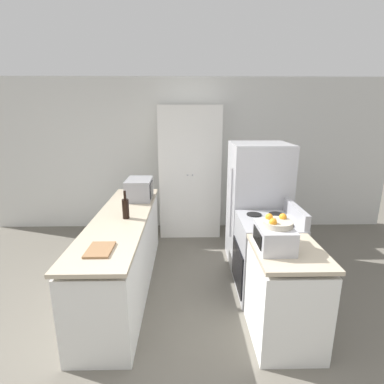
{
  "coord_description": "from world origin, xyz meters",
  "views": [
    {
      "loc": [
        -0.07,
        -1.87,
        2.05
      ],
      "look_at": [
        0.0,
        1.82,
        1.05
      ],
      "focal_mm": 28.0,
      "sensor_mm": 36.0,
      "label": 1
    }
  ],
  "objects_px": {
    "wine_bottle": "(126,208)",
    "toaster_oven": "(274,237)",
    "refrigerator": "(257,205)",
    "pantry_cabinet": "(190,172)",
    "stove": "(266,256)",
    "microwave": "(139,189)",
    "fruit_bowl": "(277,223)"
  },
  "relations": [
    {
      "from": "refrigerator",
      "to": "fruit_bowl",
      "type": "height_order",
      "value": "refrigerator"
    },
    {
      "from": "stove",
      "to": "refrigerator",
      "type": "bearing_deg",
      "value": 86.38
    },
    {
      "from": "stove",
      "to": "wine_bottle",
      "type": "distance_m",
      "value": 1.68
    },
    {
      "from": "wine_bottle",
      "to": "fruit_bowl",
      "type": "bearing_deg",
      "value": -28.45
    },
    {
      "from": "stove",
      "to": "toaster_oven",
      "type": "bearing_deg",
      "value": -102.25
    },
    {
      "from": "wine_bottle",
      "to": "pantry_cabinet",
      "type": "bearing_deg",
      "value": 67.13
    },
    {
      "from": "pantry_cabinet",
      "to": "microwave",
      "type": "bearing_deg",
      "value": -125.71
    },
    {
      "from": "stove",
      "to": "fruit_bowl",
      "type": "distance_m",
      "value": 0.98
    },
    {
      "from": "toaster_oven",
      "to": "fruit_bowl",
      "type": "distance_m",
      "value": 0.14
    },
    {
      "from": "pantry_cabinet",
      "to": "microwave",
      "type": "xyz_separation_m",
      "value": [
        -0.7,
        -0.97,
        -0.04
      ]
    },
    {
      "from": "pantry_cabinet",
      "to": "toaster_oven",
      "type": "relative_size",
      "value": 5.23
    },
    {
      "from": "wine_bottle",
      "to": "toaster_oven",
      "type": "relative_size",
      "value": 0.77
    },
    {
      "from": "stove",
      "to": "microwave",
      "type": "distance_m",
      "value": 1.86
    },
    {
      "from": "stove",
      "to": "microwave",
      "type": "relative_size",
      "value": 2.26
    },
    {
      "from": "fruit_bowl",
      "to": "pantry_cabinet",
      "type": "bearing_deg",
      "value": 105.78
    },
    {
      "from": "pantry_cabinet",
      "to": "wine_bottle",
      "type": "relative_size",
      "value": 6.77
    },
    {
      "from": "microwave",
      "to": "fruit_bowl",
      "type": "bearing_deg",
      "value": -47.82
    },
    {
      "from": "pantry_cabinet",
      "to": "toaster_oven",
      "type": "bearing_deg",
      "value": -74.49
    },
    {
      "from": "refrigerator",
      "to": "fruit_bowl",
      "type": "xyz_separation_m",
      "value": [
        -0.18,
        -1.45,
        0.3
      ]
    },
    {
      "from": "pantry_cabinet",
      "to": "fruit_bowl",
      "type": "relative_size",
      "value": 8.41
    },
    {
      "from": "refrigerator",
      "to": "toaster_oven",
      "type": "distance_m",
      "value": 1.46
    },
    {
      "from": "refrigerator",
      "to": "toaster_oven",
      "type": "relative_size",
      "value": 4.03
    },
    {
      "from": "refrigerator",
      "to": "microwave",
      "type": "relative_size",
      "value": 3.55
    },
    {
      "from": "pantry_cabinet",
      "to": "microwave",
      "type": "height_order",
      "value": "pantry_cabinet"
    },
    {
      "from": "stove",
      "to": "microwave",
      "type": "bearing_deg",
      "value": 150.85
    },
    {
      "from": "pantry_cabinet",
      "to": "stove",
      "type": "distance_m",
      "value": 2.11
    },
    {
      "from": "wine_bottle",
      "to": "toaster_oven",
      "type": "bearing_deg",
      "value": -28.43
    },
    {
      "from": "refrigerator",
      "to": "wine_bottle",
      "type": "distance_m",
      "value": 1.77
    },
    {
      "from": "wine_bottle",
      "to": "toaster_oven",
      "type": "xyz_separation_m",
      "value": [
        1.43,
        -0.78,
        -0.02
      ]
    },
    {
      "from": "pantry_cabinet",
      "to": "fruit_bowl",
      "type": "xyz_separation_m",
      "value": [
        0.71,
        -2.53,
        0.06
      ]
    },
    {
      "from": "wine_bottle",
      "to": "refrigerator",
      "type": "bearing_deg",
      "value": 22.14
    },
    {
      "from": "pantry_cabinet",
      "to": "toaster_oven",
      "type": "distance_m",
      "value": 2.62
    }
  ]
}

